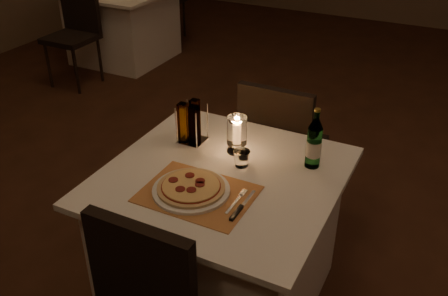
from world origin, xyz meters
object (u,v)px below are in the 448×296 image
at_px(plate, 191,190).
at_px(tumbler, 242,158).
at_px(water_bottle, 314,144).
at_px(chair_far, 279,140).
at_px(neighbor_table_left, 123,25).
at_px(hurricane_candle, 237,132).
at_px(main_table, 222,239).
at_px(pizza, 191,187).

distance_m(plate, tumbler, 0.30).
bearing_deg(water_bottle, tumbler, -153.35).
distance_m(chair_far, neighbor_table_left, 3.14).
relative_size(tumbler, water_bottle, 0.27).
distance_m(tumbler, hurricane_candle, 0.14).
distance_m(main_table, pizza, 0.44).
height_order(plate, neighbor_table_left, plate).
bearing_deg(plate, hurricane_candle, 86.31).
xyz_separation_m(water_bottle, hurricane_candle, (-0.35, -0.04, -0.01)).
height_order(main_table, chair_far, chair_far).
height_order(tumbler, hurricane_candle, hurricane_candle).
bearing_deg(main_table, pizza, -105.62).
relative_size(main_table, chair_far, 1.11).
bearing_deg(tumbler, main_table, -115.73).
bearing_deg(main_table, neighbor_table_left, 133.98).
bearing_deg(chair_far, pizza, -93.22).
xyz_separation_m(main_table, pizza, (-0.05, -0.18, 0.39)).
relative_size(chair_far, pizza, 3.21).
bearing_deg(neighbor_table_left, hurricane_candle, -44.00).
relative_size(plate, pizza, 1.14).
bearing_deg(hurricane_candle, tumbler, -54.53).
relative_size(plate, neighbor_table_left, 0.32).
relative_size(main_table, pizza, 3.57).
distance_m(main_table, chair_far, 0.74).
height_order(tumbler, neighbor_table_left, tumbler).
bearing_deg(neighbor_table_left, main_table, -46.02).
xyz_separation_m(chair_far, neighbor_table_left, (-2.50, 1.88, -0.18)).
relative_size(plate, tumbler, 4.27).
xyz_separation_m(tumbler, hurricane_candle, (-0.07, 0.10, 0.07)).
distance_m(main_table, neighbor_table_left, 3.61).
height_order(hurricane_candle, neighbor_table_left, hurricane_candle).
xyz_separation_m(tumbler, neighbor_table_left, (-2.55, 2.50, -0.40)).
xyz_separation_m(chair_far, water_bottle, (0.33, -0.47, 0.30)).
height_order(chair_far, hurricane_candle, hurricane_candle).
bearing_deg(pizza, water_bottle, 47.94).
bearing_deg(pizza, chair_far, 86.78).
distance_m(chair_far, pizza, 0.92).
distance_m(pizza, tumbler, 0.30).
bearing_deg(pizza, hurricane_candle, 86.26).
height_order(main_table, water_bottle, water_bottle).
height_order(chair_far, water_bottle, water_bottle).
xyz_separation_m(hurricane_candle, neighbor_table_left, (-2.48, 2.39, -0.47)).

